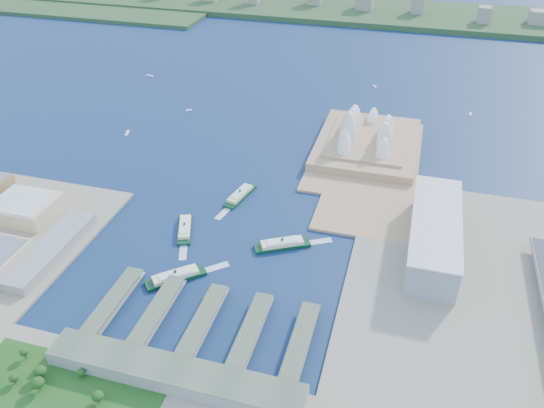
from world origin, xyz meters
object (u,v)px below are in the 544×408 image
(opera_house, at_px, (369,127))
(ferry_b, at_px, (240,193))
(ferry_c, at_px, (176,275))
(ferry_d, at_px, (282,243))
(toaster_building, at_px, (434,234))
(ferry_a, at_px, (185,227))

(opera_house, xyz_separation_m, ferry_b, (-124.93, -159.37, -26.92))
(opera_house, distance_m, ferry_c, 339.09)
(ferry_d, bearing_deg, opera_house, -41.84)
(toaster_building, bearing_deg, opera_house, 114.23)
(toaster_building, bearing_deg, ferry_c, -154.43)
(toaster_building, distance_m, ferry_d, 149.46)
(ferry_a, distance_m, ferry_d, 105.62)
(ferry_a, height_order, ferry_b, ferry_b)
(opera_house, distance_m, ferry_b, 204.28)
(opera_house, bearing_deg, ferry_c, -113.99)
(ferry_c, bearing_deg, ferry_d, -89.49)
(ferry_c, relative_size, ferry_d, 1.00)
(toaster_building, bearing_deg, ferry_d, -166.49)
(opera_house, bearing_deg, ferry_a, -124.16)
(opera_house, relative_size, ferry_c, 3.17)
(toaster_building, distance_m, ferry_c, 252.61)
(opera_house, height_order, ferry_a, opera_house)
(ferry_c, bearing_deg, ferry_a, -23.94)
(ferry_a, bearing_deg, ferry_d, -19.82)
(ferry_b, relative_size, ferry_c, 0.95)
(ferry_a, relative_size, ferry_b, 0.98)
(opera_house, distance_m, ferry_a, 286.58)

